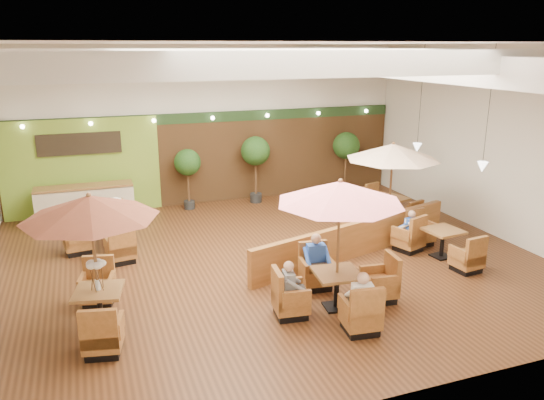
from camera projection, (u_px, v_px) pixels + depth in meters
name	position (u px, v px, depth m)	size (l,w,h in m)	color
room	(261.00, 117.00, 14.12)	(14.04, 14.00, 5.52)	#381E0F
service_counter	(85.00, 204.00, 16.96)	(3.00, 0.75, 1.18)	beige
booth_divider	(356.00, 239.00, 14.15)	(6.89, 0.18, 0.95)	brown
table_0	(92.00, 227.00, 10.09)	(2.60, 2.86, 2.81)	brown
table_1	(339.00, 223.00, 10.91)	(2.87, 2.87, 2.88)	brown
table_2	(389.00, 170.00, 14.99)	(2.82, 2.98, 2.87)	brown
table_3	(107.00, 233.00, 14.60)	(1.98, 2.89, 1.61)	brown
table_4	(442.00, 244.00, 14.10)	(0.97, 2.68, 0.98)	brown
table_5	(392.00, 209.00, 17.17)	(1.05, 2.65, 0.94)	brown
topiary_0	(188.00, 165.00, 17.97)	(0.90, 0.90, 2.10)	black
topiary_1	(256.00, 154.00, 18.70)	(1.03, 1.03, 2.39)	black
topiary_2	(346.00, 148.00, 19.88)	(1.01, 1.01, 2.35)	black
diner_0	(361.00, 296.00, 10.29)	(0.45, 0.40, 0.83)	white
diner_1	(316.00, 257.00, 12.19)	(0.44, 0.38, 0.86)	blue
diner_2	(291.00, 283.00, 10.90)	(0.35, 0.41, 0.77)	slate
diner_3	(409.00, 226.00, 14.44)	(0.39, 0.35, 0.71)	blue
diner_4	(409.00, 226.00, 14.44)	(0.40, 0.38, 0.71)	white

